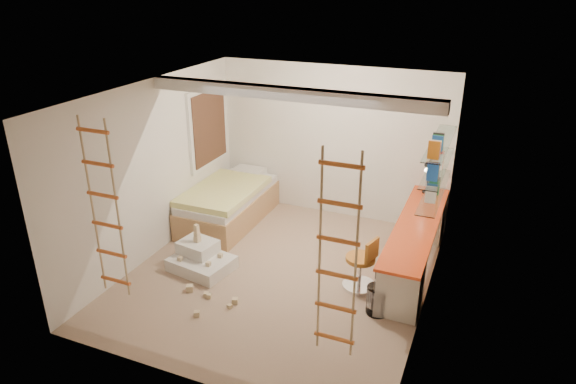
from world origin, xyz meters
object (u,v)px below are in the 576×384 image
at_px(desk, 415,244).
at_px(play_platform, 201,259).
at_px(bed, 229,203).
at_px(swivel_chair, 361,270).

relative_size(desk, play_platform, 3.00).
bearing_deg(desk, bed, 173.51).
bearing_deg(swivel_chair, desk, 53.01).
relative_size(desk, swivel_chair, 3.64).
bearing_deg(swivel_chair, bed, 156.88).
height_order(bed, play_platform, bed).
relative_size(bed, play_platform, 2.15).
bearing_deg(desk, swivel_chair, -126.99).
xyz_separation_m(desk, swivel_chair, (-0.57, -0.76, -0.12)).
bearing_deg(bed, play_platform, -76.64).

